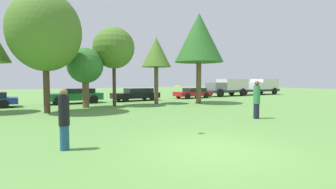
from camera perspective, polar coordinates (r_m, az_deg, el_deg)
The scene contains 14 objects.
ground_plane at distance 7.36m, azimuth 10.42°, elevation -12.23°, with size 120.00×120.00×0.00m, color #5B8E42.
person_thrower at distance 7.59m, azimuth -22.57°, elevation -5.09°, with size 0.29×0.29×1.74m.
person_catcher at distance 13.56m, azimuth 19.52°, elevation -1.06°, with size 0.34×0.34×1.93m.
frisbee at distance 8.99m, azimuth 2.19°, elevation 1.93°, with size 0.23×0.23×0.04m.
tree_2 at distance 16.87m, azimuth -26.20°, elevation 12.69°, with size 4.15×4.15×7.18m.
tree_3 at distance 19.00m, azimuth -18.32°, elevation 6.14°, with size 2.54×2.54×4.31m.
tree_4 at distance 19.75m, azimuth -12.24°, elevation 10.29°, with size 3.15×3.15×6.01m.
tree_5 at distance 21.12m, azimuth -2.71°, elevation 9.45°, with size 2.47×2.47×5.55m.
tree_6 at distance 21.94m, azimuth 7.07°, elevation 12.63°, with size 4.14×4.14×7.66m.
parked_car_green at distance 22.80m, azimuth -20.36°, elevation -0.17°, with size 4.49×2.14×1.28m.
parked_car_black at distance 24.42m, azimuth -7.21°, elevation 0.08°, with size 4.57×1.99×1.21m.
parked_car_red at distance 27.92m, azimuth 5.71°, elevation 0.41°, with size 4.19×1.92×1.13m.
delivery_truck_grey at distance 32.58m, azimuth 13.57°, elevation 1.77°, with size 6.31×2.24×2.13m.
delivery_truck_white at distance 37.58m, azimuth 20.47°, elevation 1.86°, with size 5.64×2.54×2.16m.
Camera 1 is at (-4.94, -5.09, 1.95)m, focal length 26.78 mm.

